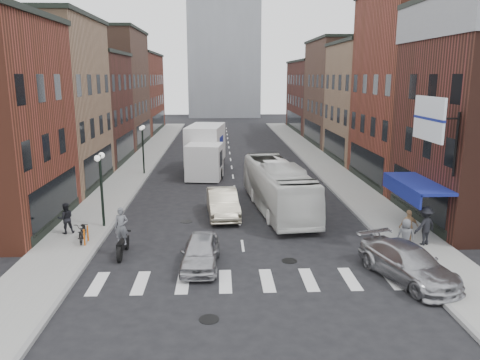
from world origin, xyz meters
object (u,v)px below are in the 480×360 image
streetlamp_near (101,176)px  box_truck (205,150)px  transit_bus (278,187)px  ped_right_a (425,226)px  billboard_sign (431,120)px  bike_rack (86,235)px  ped_left_solo (66,218)px  sedan_left_far (223,203)px  streetlamp_far (143,140)px  ped_right_b (409,226)px  ped_right_c (406,236)px  parked_bicycle (83,231)px  sedan_left_near (200,252)px  curb_car (408,263)px  motorcycle_rider (122,234)px

streetlamp_near → box_truck: 15.68m
transit_bus → ped_right_a: 9.15m
billboard_sign → bike_rack: bearing=177.2°
billboard_sign → ped_left_solo: (-17.61, 2.34, -5.18)m
streetlamp_near → ped_left_solo: streetlamp_near is taller
streetlamp_near → sedan_left_far: streetlamp_near is taller
streetlamp_far → ped_right_b: size_ratio=2.47×
streetlamp_near → ped_right_c: bearing=-17.3°
streetlamp_far → parked_bicycle: 16.47m
billboard_sign → ped_right_c: 5.43m
sedan_left_near → bike_rack: bearing=157.0°
streetlamp_near → parked_bicycle: size_ratio=2.17×
ped_right_c → streetlamp_near: bearing=-6.4°
billboard_sign → ped_left_solo: 18.50m
box_truck → sedan_left_far: size_ratio=1.92×
billboard_sign → ped_right_c: (-1.19, -1.10, -5.18)m
billboard_sign → curb_car: 6.87m
streetlamp_near → motorcycle_rider: (1.83, -4.06, -1.83)m
billboard_sign → streetlamp_near: size_ratio=0.90×
motorcycle_rider → ped_right_a: (14.30, 0.47, 0.01)m
ped_right_c → curb_car: bearing=81.5°
box_truck → ped_left_solo: bearing=-105.2°
streetlamp_far → motorcycle_rider: size_ratio=1.78×
motorcycle_rider → parked_bicycle: bearing=146.4°
sedan_left_far → box_truck: bearing=91.5°
streetlamp_far → sedan_left_near: streetlamp_far is taller
parked_bicycle → box_truck: bearing=63.0°
ped_right_c → bike_rack: bearing=3.7°
sedan_left_near → parked_bicycle: 6.69m
transit_bus → box_truck: bearing=105.7°
bike_rack → parked_bicycle: bearing=123.8°
streetlamp_near → curb_car: size_ratio=0.84×
bike_rack → motorcycle_rider: bearing=-33.8°
streetlamp_far → sedan_left_near: bearing=-74.3°
bike_rack → ped_right_c: (15.00, -1.90, 0.40)m
curb_car → ped_right_c: bearing=52.7°
sedan_left_near → sedan_left_far: size_ratio=0.81×
sedan_left_near → ped_right_a: (10.68, 1.85, 0.43)m
billboard_sign → streetlamp_far: (-15.99, 17.50, -3.22)m
ped_right_c → ped_right_b: bearing=-105.9°
bike_rack → parked_bicycle: parked_bicycle is taller
streetlamp_far → bike_rack: 16.87m
parked_bicycle → ped_left_solo: size_ratio=1.17×
ped_right_b → parked_bicycle: bearing=-11.1°
transit_bus → ped_left_solo: transit_bus is taller
ped_right_b → streetlamp_far: bearing=-55.7°
billboard_sign → bike_rack: billboard_sign is taller
motorcycle_rider → sedan_left_near: bearing=-17.0°
box_truck → curb_car: (8.79, -21.95, -1.22)m
ped_left_solo → box_truck: bearing=-136.1°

